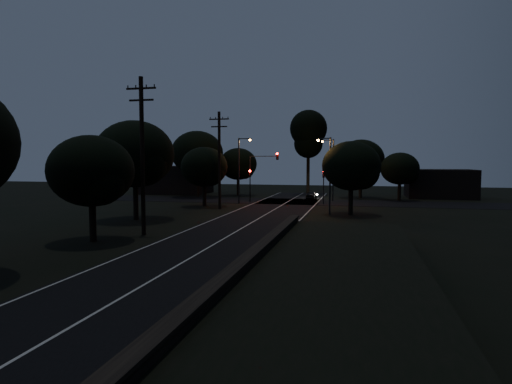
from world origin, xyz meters
The scene contains 23 objects.
ground centered at (0.00, 0.00, 0.00)m, with size 160.00×160.00×0.00m, color black.
road_surface centered at (0.00, 31.12, 0.01)m, with size 60.00×70.00×0.03m.
retaining_wall centered at (7.74, 3.00, 0.62)m, with size 6.93×26.00×1.60m.
utility_pole_mid centered at (-6.00, 15.00, 5.74)m, with size 2.20×0.30×11.00m.
utility_pole_far centered at (-6.00, 32.00, 5.48)m, with size 2.20×0.30×10.50m.
tree_left_b centered at (-7.81, 11.89, 4.45)m, with size 5.40×5.40×6.87m.
tree_left_c centered at (-10.25, 21.86, 5.67)m, with size 6.94×6.94×8.76m.
tree_left_d centered at (-8.31, 33.89, 4.41)m, with size 5.37×5.37×6.81m.
tree_far_nw centered at (-8.80, 49.89, 4.63)m, with size 5.65×5.65×7.16m.
tree_far_w centered at (-13.74, 45.85, 6.20)m, with size 7.48×7.48×9.54m.
tree_far_ne centered at (9.23, 49.87, 5.33)m, with size 6.51×6.51×8.24m.
tree_far_e centered at (14.18, 46.90, 4.10)m, with size 4.99×4.99×6.33m.
tree_right_a centered at (8.20, 29.89, 4.62)m, with size 5.60×5.60×7.12m.
tall_pine centered at (1.00, 55.00, 9.47)m, with size 5.79×5.79×13.15m.
building_left centered at (-20.00, 52.00, 2.20)m, with size 10.00×8.00×4.40m, color black.
building_right centered at (20.00, 53.00, 2.00)m, with size 9.00×7.00×4.00m, color black.
signal_left centered at (-4.60, 39.99, 2.84)m, with size 0.28×0.35×4.10m.
signal_right centered at (4.60, 39.99, 2.84)m, with size 0.28×0.35×4.10m.
signal_mast centered at (-2.91, 39.99, 4.34)m, with size 3.70×0.35×6.25m.
streetlight_a centered at (-5.31, 38.00, 4.64)m, with size 1.66×0.26×8.00m.
streetlight_b centered at (5.31, 44.00, 4.64)m, with size 1.66×0.26×8.00m.
streetlight_c centered at (5.83, 30.00, 4.35)m, with size 1.46×0.26×7.50m.
car centered at (2.50, 46.00, 0.53)m, with size 1.24×3.08×1.05m, color black.
Camera 1 is at (8.66, -12.20, 5.20)m, focal length 30.00 mm.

